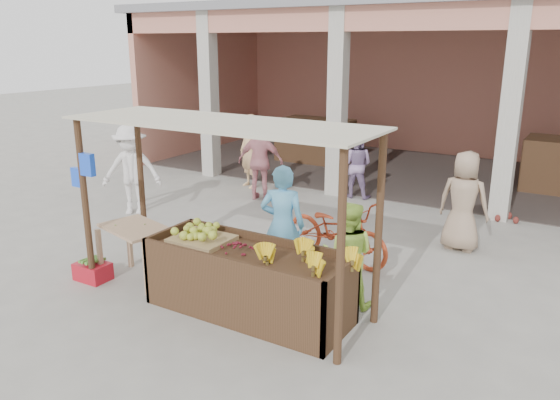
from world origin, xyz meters
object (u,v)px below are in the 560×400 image
Objects in this scene: motorcycle at (337,230)px; vendor_blue at (282,222)px; fruit_stall at (248,283)px; vendor_green at (348,252)px; side_table at (136,236)px; red_crate at (93,271)px.

vendor_blue is at bearing 175.93° from motorcycle.
fruit_stall is 1.77× the size of vendor_green.
side_table is 0.62× the size of vendor_blue.
red_crate is at bearing 9.18° from vendor_blue.
fruit_stall is 1.42× the size of vendor_blue.
side_table is at bearing 8.56° from vendor_blue.
vendor_green is at bearing 152.45° from vendor_blue.
motorcycle is at bearing -75.37° from vendor_green.
side_table is 0.77× the size of vendor_green.
motorcycle is (2.12, 2.13, -0.16)m from side_table.
side_table is 3.00m from vendor_green.
vendor_blue is 1.09m from vendor_green.
motorcycle is (2.69, 2.46, 0.38)m from red_crate.
side_table is at bearing 145.59° from motorcycle.
motorcycle is (0.21, 2.13, 0.11)m from fruit_stall.
fruit_stall is 1.93m from side_table.
red_crate is 0.33× the size of vendor_green.
fruit_stall is 2.29× the size of side_table.
side_table is 3.01m from motorcycle.
side_table is at bearing 30.04° from red_crate.
vendor_green is at bearing 18.01° from red_crate.
vendor_green is (2.88, 0.84, 0.06)m from side_table.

